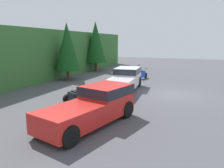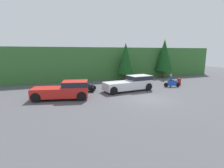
# 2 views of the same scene
# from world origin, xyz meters

# --- Properties ---
(ground_plane) EXTENTS (80.00, 80.00, 0.00)m
(ground_plane) POSITION_xyz_m (0.00, 0.00, 0.00)
(ground_plane) COLOR #4C4C51
(hillside_backdrop) EXTENTS (44.00, 6.00, 5.43)m
(hillside_backdrop) POSITION_xyz_m (0.00, 16.00, 2.71)
(hillside_backdrop) COLOR #387033
(hillside_backdrop) RESTS_ON ground_plane
(tree_left) EXTENTS (2.71, 2.71, 6.16)m
(tree_left) POSITION_xyz_m (2.77, 11.65, 3.62)
(tree_left) COLOR brown
(tree_left) RESTS_ON ground_plane
(tree_mid_left) EXTENTS (3.06, 3.06, 6.95)m
(tree_mid_left) POSITION_xyz_m (10.78, 12.19, 4.09)
(tree_mid_left) COLOR brown
(tree_mid_left) RESTS_ON ground_plane
(pickup_truck_red) EXTENTS (5.80, 3.29, 1.82)m
(pickup_truck_red) POSITION_xyz_m (-7.89, 3.09, 0.97)
(pickup_truck_red) COLOR red
(pickup_truck_red) RESTS_ON ground_plane
(pickup_truck_second) EXTENTS (6.17, 2.65, 1.82)m
(pickup_truck_second) POSITION_xyz_m (0.15, 4.19, 0.98)
(pickup_truck_second) COLOR silver
(pickup_truck_second) RESTS_ON ground_plane
(dirt_bike) EXTENTS (2.18, 0.85, 1.14)m
(dirt_bike) POSITION_xyz_m (6.27, 4.21, 0.47)
(dirt_bike) COLOR black
(dirt_bike) RESTS_ON ground_plane
(quad_atv) EXTENTS (2.20, 1.96, 1.21)m
(quad_atv) POSITION_xyz_m (-5.01, 5.69, 0.47)
(quad_atv) COLOR black
(quad_atv) RESTS_ON ground_plane
(rider_person) EXTENTS (0.47, 0.47, 1.69)m
(rider_person) POSITION_xyz_m (6.39, 4.65, 0.92)
(rider_person) COLOR black
(rider_person) RESTS_ON ground_plane
(steel_barrel) EXTENTS (0.58, 0.58, 0.88)m
(steel_barrel) POSITION_xyz_m (8.37, 5.29, 0.44)
(steel_barrel) COLOR maroon
(steel_barrel) RESTS_ON ground_plane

